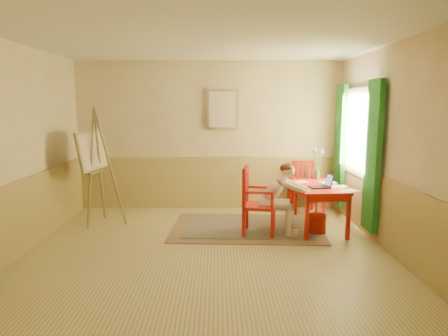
{
  "coord_description": "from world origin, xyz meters",
  "views": [
    {
      "loc": [
        0.15,
        -5.36,
        1.98
      ],
      "look_at": [
        0.25,
        0.55,
        1.05
      ],
      "focal_mm": 31.97,
      "sensor_mm": 36.0,
      "label": 1
    }
  ],
  "objects_px": {
    "figure": "(278,196)",
    "easel": "(94,155)",
    "chair_left": "(256,201)",
    "chair_back": "(304,187)",
    "laptop": "(323,185)",
    "table": "(317,191)"
  },
  "relations": [
    {
      "from": "figure",
      "to": "easel",
      "type": "xyz_separation_m",
      "value": [
        -2.97,
        0.68,
        0.54
      ]
    },
    {
      "from": "easel",
      "to": "chair_left",
      "type": "bearing_deg",
      "value": -13.43
    },
    {
      "from": "chair_back",
      "to": "laptop",
      "type": "height_order",
      "value": "chair_back"
    },
    {
      "from": "figure",
      "to": "laptop",
      "type": "height_order",
      "value": "figure"
    },
    {
      "from": "table",
      "to": "chair_back",
      "type": "relative_size",
      "value": 1.3
    },
    {
      "from": "chair_back",
      "to": "figure",
      "type": "relative_size",
      "value": 0.85
    },
    {
      "from": "chair_left",
      "to": "laptop",
      "type": "relative_size",
      "value": 2.76
    },
    {
      "from": "chair_left",
      "to": "figure",
      "type": "xyz_separation_m",
      "value": [
        0.33,
        -0.05,
        0.09
      ]
    },
    {
      "from": "chair_back",
      "to": "figure",
      "type": "bearing_deg",
      "value": -117.15
    },
    {
      "from": "figure",
      "to": "easel",
      "type": "distance_m",
      "value": 3.1
    },
    {
      "from": "laptop",
      "to": "easel",
      "type": "xyz_separation_m",
      "value": [
        -3.68,
        0.56,
        0.4
      ]
    },
    {
      "from": "chair_back",
      "to": "laptop",
      "type": "xyz_separation_m",
      "value": [
        0.02,
        -1.21,
        0.28
      ]
    },
    {
      "from": "laptop",
      "to": "table",
      "type": "bearing_deg",
      "value": 105.23
    },
    {
      "from": "figure",
      "to": "easel",
      "type": "height_order",
      "value": "easel"
    },
    {
      "from": "table",
      "to": "laptop",
      "type": "xyz_separation_m",
      "value": [
        0.05,
        -0.17,
        0.13
      ]
    },
    {
      "from": "figure",
      "to": "laptop",
      "type": "distance_m",
      "value": 0.73
    },
    {
      "from": "chair_left",
      "to": "table",
      "type": "bearing_deg",
      "value": 13.63
    },
    {
      "from": "chair_left",
      "to": "easel",
      "type": "bearing_deg",
      "value": 166.57
    },
    {
      "from": "figure",
      "to": "easel",
      "type": "bearing_deg",
      "value": 167.05
    },
    {
      "from": "table",
      "to": "chair_left",
      "type": "distance_m",
      "value": 1.03
    },
    {
      "from": "chair_left",
      "to": "laptop",
      "type": "bearing_deg",
      "value": 4.07
    },
    {
      "from": "table",
      "to": "chair_back",
      "type": "xyz_separation_m",
      "value": [
        0.02,
        1.04,
        -0.15
      ]
    }
  ]
}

